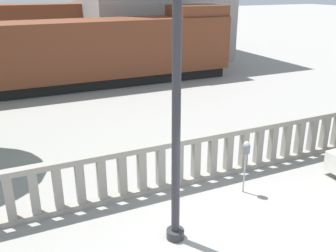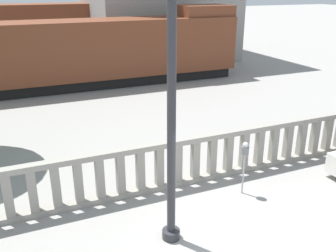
% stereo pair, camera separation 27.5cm
% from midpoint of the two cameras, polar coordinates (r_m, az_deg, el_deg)
% --- Properties ---
extents(balustrade, '(12.78, 0.24, 1.33)m').
position_cam_midpoint_polar(balustrade, '(10.10, 3.61, -5.38)').
color(balustrade, gray).
rests_on(balustrade, ground).
extents(lamppost, '(0.43, 0.43, 6.46)m').
position_cam_midpoint_polar(lamppost, '(6.83, 1.73, 8.75)').
color(lamppost, '#2D2D33').
rests_on(lamppost, ground).
extents(parking_meter, '(0.19, 0.19, 1.45)m').
position_cam_midpoint_polar(parking_meter, '(9.61, 12.47, -3.88)').
color(parking_meter, '#99999E').
rests_on(parking_meter, ground).
extents(train_near, '(19.62, 2.63, 4.04)m').
position_cam_midpoint_polar(train_near, '(20.01, -15.79, 10.51)').
color(train_near, black).
rests_on(train_near, ground).
extents(train_far, '(27.49, 2.70, 4.49)m').
position_cam_midpoint_polar(train_far, '(28.29, -19.07, 13.40)').
color(train_far, black).
rests_on(train_far, ground).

